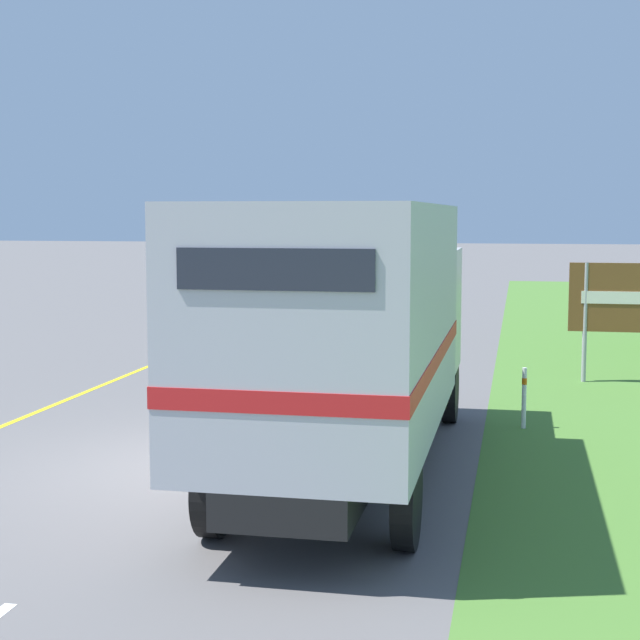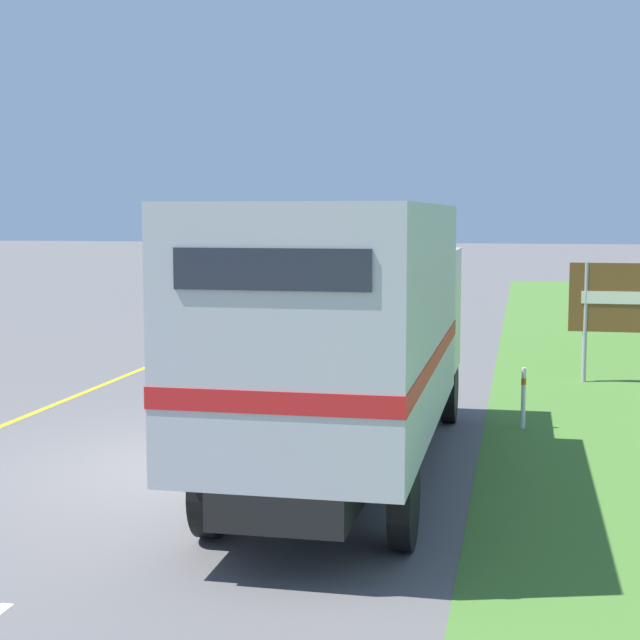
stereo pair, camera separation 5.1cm
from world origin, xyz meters
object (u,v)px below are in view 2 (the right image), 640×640
at_px(highway_sign, 628,300).
at_px(lead_car_white, 302,303).
at_px(delineator_post, 523,396).
at_px(horse_trailer_truck, 349,326).

bearing_deg(highway_sign, lead_car_white, 142.24).
relative_size(highway_sign, delineator_post, 2.84).
height_order(highway_sign, delineator_post, highway_sign).
xyz_separation_m(horse_trailer_truck, lead_car_white, (-3.77, 14.04, -1.03)).
bearing_deg(lead_car_white, delineator_post, -61.00).
distance_m(lead_car_white, highway_sign, 10.00).
bearing_deg(delineator_post, horse_trailer_truck, -122.45).
xyz_separation_m(horse_trailer_truck, delineator_post, (2.14, 3.37, -1.42)).
relative_size(horse_trailer_truck, highway_sign, 3.03).
xyz_separation_m(highway_sign, delineator_post, (-1.97, -4.56, -1.14)).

